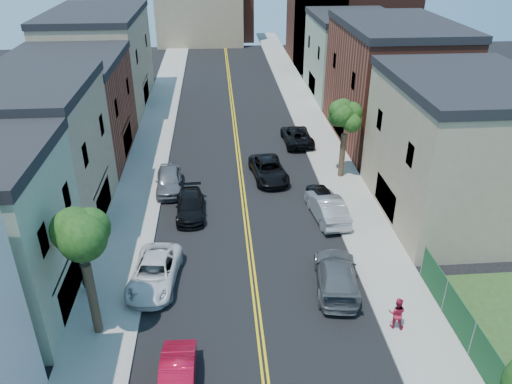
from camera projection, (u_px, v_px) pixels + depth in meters
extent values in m
cube|color=gray|center=(153.00, 136.00, 47.41)|extent=(3.20, 100.00, 0.15)
cube|color=gray|center=(317.00, 131.00, 48.53)|extent=(3.20, 100.00, 0.15)
cube|color=gray|center=(171.00, 135.00, 47.54)|extent=(0.30, 100.00, 0.15)
cube|color=gray|center=(299.00, 131.00, 48.41)|extent=(0.30, 100.00, 0.15)
cube|color=#998466|center=(25.00, 161.00, 31.71)|extent=(9.00, 10.00, 9.00)
cube|color=brown|center=(70.00, 112.00, 41.62)|extent=(9.00, 12.00, 8.00)
cube|color=#998466|center=(101.00, 62.00, 53.56)|extent=(9.00, 16.00, 9.50)
cube|color=#998466|center=(458.00, 153.00, 32.81)|extent=(9.00, 12.00, 9.00)
cube|color=brown|center=(391.00, 86.00, 44.88)|extent=(9.00, 14.00, 10.00)
cube|color=gray|center=(352.00, 58.00, 57.54)|extent=(9.00, 12.00, 8.50)
cube|color=#4C2319|center=(349.00, 19.00, 71.02)|extent=(16.00, 14.00, 12.00)
cube|color=#998466|center=(199.00, 6.00, 81.80)|extent=(14.00, 8.00, 12.00)
cube|color=brown|center=(223.00, 9.00, 86.07)|extent=(10.00, 8.00, 10.00)
cube|color=#143F1E|center=(488.00, 365.00, 21.36)|extent=(0.04, 15.00, 1.90)
cylinder|color=#3B2F1D|center=(93.00, 299.00, 23.60)|extent=(0.44, 0.44, 3.96)
sphere|color=#10350E|center=(77.00, 221.00, 21.56)|extent=(5.20, 5.20, 5.20)
sphere|color=#10350E|center=(84.00, 204.00, 20.76)|extent=(3.90, 3.90, 3.90)
sphere|color=#10350E|center=(70.00, 225.00, 22.22)|extent=(3.64, 3.64, 3.64)
cylinder|color=#3B2F1D|center=(342.00, 155.00, 38.88)|extent=(0.44, 0.44, 3.52)
sphere|color=#10350E|center=(346.00, 109.00, 37.11)|extent=(4.40, 4.40, 4.40)
sphere|color=#10350E|center=(354.00, 99.00, 36.44)|extent=(3.30, 3.30, 3.30)
sphere|color=#10350E|center=(339.00, 113.00, 37.68)|extent=(3.08, 3.08, 3.08)
imported|color=red|center=(177.00, 381.00, 21.10)|extent=(1.56, 4.29, 1.41)
imported|color=silver|center=(154.00, 273.00, 27.62)|extent=(3.00, 5.54, 1.48)
imported|color=#5C5D64|center=(169.00, 180.00, 37.48)|extent=(2.19, 4.91, 1.64)
imported|color=black|center=(190.00, 206.00, 34.34)|extent=(2.05, 4.75, 1.36)
imported|color=#525459|center=(336.00, 275.00, 27.36)|extent=(2.99, 5.78, 1.60)
imported|color=black|center=(321.00, 196.00, 35.58)|extent=(1.81, 4.02, 1.34)
imported|color=#9B9DA2|center=(327.00, 207.00, 33.82)|extent=(2.35, 5.27, 1.68)
imported|color=black|center=(297.00, 135.00, 45.68)|extent=(2.64, 5.39, 1.47)
imported|color=black|center=(269.00, 170.00, 39.27)|extent=(3.05, 5.58, 1.48)
imported|color=#24242B|center=(85.00, 277.00, 26.80)|extent=(0.61, 0.75, 1.78)
imported|color=#B11B34|center=(397.00, 313.00, 24.35)|extent=(1.02, 0.91, 1.73)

